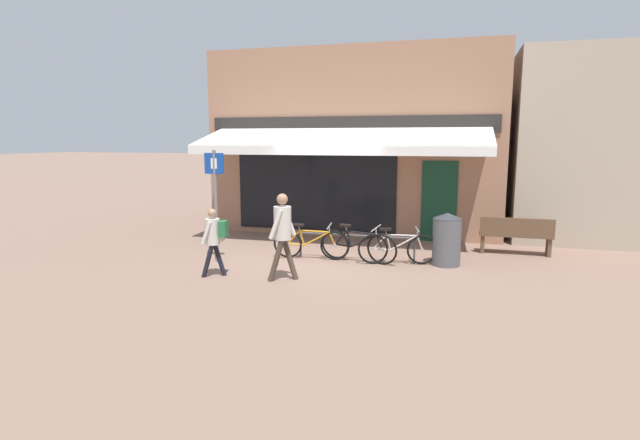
{
  "coord_description": "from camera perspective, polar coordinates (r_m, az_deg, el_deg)",
  "views": [
    {
      "loc": [
        2.95,
        -10.6,
        2.62
      ],
      "look_at": [
        0.34,
        -1.18,
        1.05
      ],
      "focal_mm": 28.0,
      "sensor_mm": 36.0,
      "label": 1
    }
  ],
  "objects": [
    {
      "name": "ground_plane",
      "position": [
        11.31,
        -0.06,
        -4.27
      ],
      "size": [
        160.0,
        160.0,
        0.0
      ],
      "primitive_type": "plane",
      "color": "#846656"
    },
    {
      "name": "shop_front",
      "position": [
        14.88,
        4.38,
        8.8
      ],
      "size": [
        8.11,
        4.91,
        5.09
      ],
      "color": "#9E7056",
      "rests_on": "ground_plane"
    },
    {
      "name": "neighbour_building",
      "position": [
        15.68,
        31.09,
        7.21
      ],
      "size": [
        5.54,
        4.0,
        4.89
      ],
      "color": "tan",
      "rests_on": "ground_plane"
    },
    {
      "name": "bicycle_silver",
      "position": [
        10.72,
        8.82,
        -3.19
      ],
      "size": [
        1.65,
        0.56,
        0.79
      ],
      "rotation": [
        0.03,
        0.0,
        0.23
      ],
      "color": "black",
      "rests_on": "ground_plane"
    },
    {
      "name": "parking_sign",
      "position": [
        10.88,
        -11.88,
        2.9
      ],
      "size": [
        0.44,
        0.07,
        2.41
      ],
      "color": "slate",
      "rests_on": "ground_plane"
    },
    {
      "name": "park_bench",
      "position": [
        12.34,
        21.48,
        -1.58
      ],
      "size": [
        1.61,
        0.47,
        0.87
      ],
      "rotation": [
        0.0,
        0.0,
        -0.02
      ],
      "color": "brown",
      "rests_on": "ground_plane"
    },
    {
      "name": "bicycle_black",
      "position": [
        10.82,
        4.34,
        -2.92
      ],
      "size": [
        1.77,
        0.68,
        0.84
      ],
      "rotation": [
        0.13,
        0.0,
        -0.23
      ],
      "color": "black",
      "rests_on": "ground_plane"
    },
    {
      "name": "litter_bin",
      "position": [
        10.82,
        14.28,
        -2.13
      ],
      "size": [
        0.6,
        0.6,
        1.12
      ],
      "color": "#515459",
      "rests_on": "ground_plane"
    },
    {
      "name": "bicycle_orange",
      "position": [
        11.05,
        -1.07,
        -2.7
      ],
      "size": [
        1.73,
        0.52,
        0.81
      ],
      "rotation": [
        0.09,
        0.0,
        0.07
      ],
      "color": "black",
      "rests_on": "ground_plane"
    },
    {
      "name": "pedestrian_adult",
      "position": [
        9.3,
        -4.3,
        -0.86
      ],
      "size": [
        0.54,
        0.59,
        1.66
      ],
      "rotation": [
        0.0,
        0.0,
        3.31
      ],
      "color": "#47382D",
      "rests_on": "ground_plane"
    },
    {
      "name": "bike_rack_rail",
      "position": [
        10.98,
        4.12,
        -2.25
      ],
      "size": [
        2.65,
        0.04,
        0.57
      ],
      "color": "#47494F",
      "rests_on": "ground_plane"
    },
    {
      "name": "pedestrian_child",
      "position": [
        9.79,
        -11.99,
        -1.61
      ],
      "size": [
        0.51,
        0.5,
        1.34
      ],
      "rotation": [
        0.0,
        0.0,
        3.32
      ],
      "color": "black",
      "rests_on": "ground_plane"
    }
  ]
}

